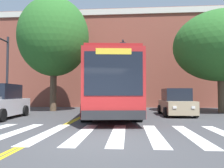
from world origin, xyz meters
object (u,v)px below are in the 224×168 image
car_teal_behind_bus (119,97)px  city_bus (110,86)px  street_tree_curbside_large (221,46)px  street_tree_curbside_small (54,37)px  car_tan_far_lane (176,103)px  traffic_light_overhead (125,65)px

car_teal_behind_bus → city_bus: bearing=-91.7°
street_tree_curbside_large → street_tree_curbside_small: bearing=177.8°
city_bus → car_teal_behind_bus: size_ratio=2.31×
car_teal_behind_bus → car_tan_far_lane: bearing=-65.0°
traffic_light_overhead → car_teal_behind_bus: bearing=95.3°
car_tan_far_lane → car_teal_behind_bus: size_ratio=0.71×
car_teal_behind_bus → street_tree_curbside_small: 9.13m
car_tan_far_lane → car_teal_behind_bus: 9.56m
traffic_light_overhead → street_tree_curbside_small: bearing=159.7°
traffic_light_overhead → street_tree_curbside_small: 6.70m
car_teal_behind_bus → street_tree_curbside_small: street_tree_curbside_small is taller
car_tan_far_lane → street_tree_curbside_small: size_ratio=0.41×
city_bus → traffic_light_overhead: 1.86m
car_tan_far_lane → traffic_light_overhead: bearing=168.1°
traffic_light_overhead → street_tree_curbside_large: 7.47m
city_bus → street_tree_curbside_large: 8.92m
street_tree_curbside_small → street_tree_curbside_large: bearing=-2.2°
car_tan_far_lane → car_teal_behind_bus: bearing=115.0°
street_tree_curbside_large → street_tree_curbside_small: 12.96m
car_tan_far_lane → street_tree_curbside_large: street_tree_curbside_large is taller
car_teal_behind_bus → traffic_light_overhead: size_ratio=1.07×
city_bus → street_tree_curbside_small: size_ratio=1.35×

